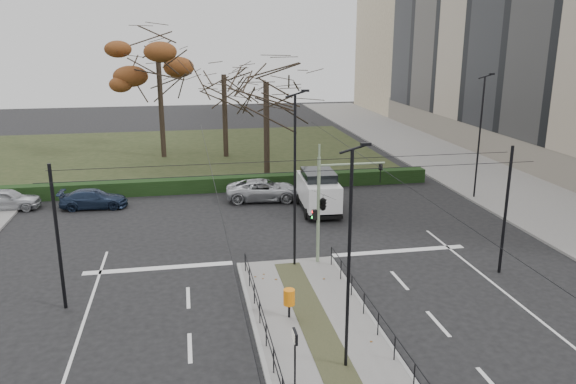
# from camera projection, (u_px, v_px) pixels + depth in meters

# --- Properties ---
(ground) EXTENTS (140.00, 140.00, 0.00)m
(ground) POSITION_uv_depth(u_px,v_px,m) (307.00, 310.00, 22.57)
(ground) COLOR black
(ground) RESTS_ON ground
(median_island) EXTENTS (4.40, 15.00, 0.14)m
(median_island) POSITION_uv_depth(u_px,v_px,m) (322.00, 341.00, 20.18)
(median_island) COLOR slate
(median_island) RESTS_ON ground
(sidewalk_east) EXTENTS (8.00, 90.00, 0.14)m
(sidewalk_east) POSITION_uv_depth(u_px,v_px,m) (462.00, 167.00, 46.54)
(sidewalk_east) COLOR slate
(sidewalk_east) RESTS_ON ground
(park) EXTENTS (38.00, 26.00, 0.10)m
(park) POSITION_uv_depth(u_px,v_px,m) (169.00, 154.00, 51.78)
(park) COLOR black
(park) RESTS_ON ground
(hedge) EXTENTS (38.00, 1.00, 1.00)m
(hedge) POSITION_uv_depth(u_px,v_px,m) (165.00, 187.00, 38.98)
(hedge) COLOR black
(hedge) RESTS_ON ground
(apartment_block) EXTENTS (13.09, 52.10, 21.64)m
(apartment_block) POSITION_uv_depth(u_px,v_px,m) (570.00, 38.00, 47.36)
(apartment_block) COLOR tan
(apartment_block) RESTS_ON ground
(median_railing) EXTENTS (4.14, 13.24, 0.92)m
(median_railing) POSITION_uv_depth(u_px,v_px,m) (323.00, 319.00, 19.84)
(median_railing) COLOR black
(median_railing) RESTS_ON median_island
(catenary) EXTENTS (20.00, 34.00, 6.00)m
(catenary) POSITION_uv_depth(u_px,v_px,m) (300.00, 217.00, 23.17)
(catenary) COLOR black
(catenary) RESTS_ON ground
(traffic_light) EXTENTS (3.51, 1.98, 5.15)m
(traffic_light) POSITION_uv_depth(u_px,v_px,m) (325.00, 202.00, 26.29)
(traffic_light) COLOR gray
(traffic_light) RESTS_ON median_island
(litter_bin) EXTENTS (0.45, 0.45, 1.16)m
(litter_bin) POSITION_uv_depth(u_px,v_px,m) (289.00, 298.00, 21.50)
(litter_bin) COLOR black
(litter_bin) RESTS_ON median_island
(info_panel) EXTENTS (0.11, 0.49, 1.87)m
(info_panel) POSITION_uv_depth(u_px,v_px,m) (295.00, 343.00, 17.14)
(info_panel) COLOR black
(info_panel) RESTS_ON median_island
(streetlamp_median_near) EXTENTS (0.62, 0.13, 7.46)m
(streetlamp_median_near) POSITION_uv_depth(u_px,v_px,m) (349.00, 259.00, 17.52)
(streetlamp_median_near) COLOR black
(streetlamp_median_near) RESTS_ON median_island
(streetlamp_median_far) EXTENTS (0.69, 0.14, 8.23)m
(streetlamp_median_far) POSITION_uv_depth(u_px,v_px,m) (295.00, 179.00, 25.57)
(streetlamp_median_far) COLOR black
(streetlamp_median_far) RESTS_ON median_island
(streetlamp_sidewalk) EXTENTS (0.68, 0.14, 8.17)m
(streetlamp_sidewalk) POSITION_uv_depth(u_px,v_px,m) (480.00, 136.00, 36.73)
(streetlamp_sidewalk) COLOR black
(streetlamp_sidewalk) RESTS_ON sidewalk_east
(parked_car_first) EXTENTS (4.04, 1.66, 1.37)m
(parked_car_first) POSITION_uv_depth(u_px,v_px,m) (6.00, 199.00, 35.29)
(parked_car_first) COLOR #A3A6AB
(parked_car_first) RESTS_ON ground
(parked_car_third) EXTENTS (4.24, 1.87, 1.21)m
(parked_car_third) POSITION_uv_depth(u_px,v_px,m) (94.00, 199.00, 35.71)
(parked_car_third) COLOR #1B2840
(parked_car_third) RESTS_ON ground
(parked_car_fourth) EXTENTS (5.20, 2.78, 1.39)m
(parked_car_fourth) POSITION_uv_depth(u_px,v_px,m) (264.00, 190.00, 37.38)
(parked_car_fourth) COLOR #A3A6AB
(parked_car_fourth) RESTS_ON ground
(white_van) EXTENTS (2.42, 5.00, 2.58)m
(white_van) POSITION_uv_depth(u_px,v_px,m) (318.00, 190.00, 34.97)
(white_van) COLOR white
(white_van) RESTS_ON ground
(rust_tree) EXTENTS (8.91, 8.91, 12.95)m
(rust_tree) POSITION_uv_depth(u_px,v_px,m) (157.00, 44.00, 47.79)
(rust_tree) COLOR black
(rust_tree) RESTS_ON park
(bare_tree_center) EXTENTS (7.41, 7.41, 9.63)m
(bare_tree_center) POSITION_uv_depth(u_px,v_px,m) (224.00, 81.00, 48.83)
(bare_tree_center) COLOR black
(bare_tree_center) RESTS_ON park
(bare_tree_near) EXTENTS (7.35, 7.35, 9.62)m
(bare_tree_near) POSITION_uv_depth(u_px,v_px,m) (266.00, 89.00, 41.29)
(bare_tree_near) COLOR black
(bare_tree_near) RESTS_ON park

